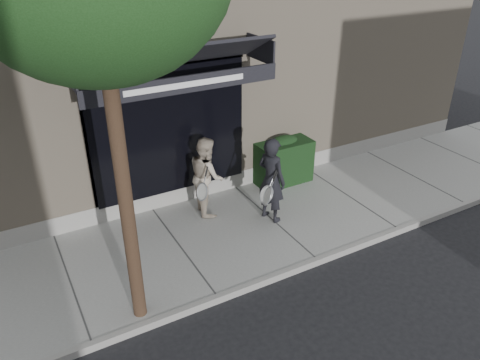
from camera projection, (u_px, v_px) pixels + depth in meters
ground at (271, 223)px, 9.63m from camera, size 80.00×80.00×0.00m
sidewalk at (271, 221)px, 9.60m from camera, size 20.00×3.00×0.12m
curb at (317, 261)px, 8.40m from camera, size 20.00×0.10×0.14m
building_facade at (171, 43)px, 12.16m from camera, size 14.30×8.04×5.64m
hedge at (283, 160)px, 10.76m from camera, size 1.30×0.70×1.14m
pedestrian_front at (271, 180)px, 9.16m from camera, size 0.73×0.92×1.76m
pedestrian_back at (207, 175)px, 9.47m from camera, size 0.75×0.97×1.64m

